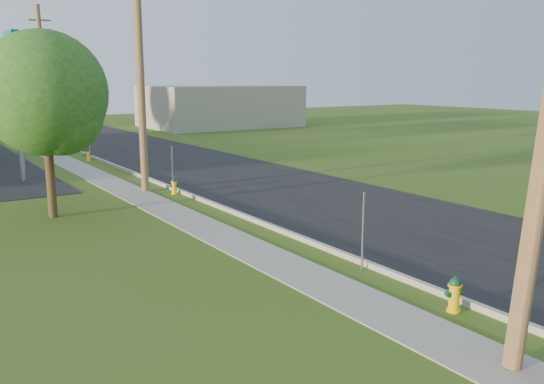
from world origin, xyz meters
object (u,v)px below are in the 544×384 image
Objects in this scene: tree_verge at (48,98)px; hydrant_near at (455,294)px; utility_pole_far at (44,77)px; price_pylon at (14,63)px; utility_pole_mid at (140,73)px; hydrant_far at (88,155)px; hydrant_mid at (174,186)px.

hydrant_near is (4.92, -13.14, -3.73)m from tree_verge.
tree_verge is at bearing -101.72° from utility_pole_far.
price_pylon is 8.87× the size of hydrant_near.
price_pylon is (-3.90, 5.50, 0.48)m from utility_pole_mid.
hydrant_near is 26.51m from hydrant_far.
tree_verge is at bearing -92.78° from price_pylon.
hydrant_far is (0.58, -7.36, -4.45)m from utility_pole_far.
tree_verge is 8.75× the size of hydrant_far.
tree_verge is at bearing 110.54° from hydrant_near.
utility_pole_mid is 6.76m from price_pylon.
utility_pole_mid is 1.53× the size of tree_verge.
utility_pole_far is at bearing 90.00° from utility_pole_mid.
utility_pole_mid reaches higher than utility_pole_far.
utility_pole_mid reaches higher than hydrant_mid.
utility_pole_mid is at bearing -93.13° from hydrant_far.
price_pylon is 8.50m from hydrant_far.
utility_pole_far is 21.18m from tree_verge.
tree_verge reaches higher than hydrant_mid.
utility_pole_mid is 18.00m from utility_pole_far.
hydrant_near is at bearing -90.64° from hydrant_mid.
hydrant_mid is (4.68, -6.75, -5.09)m from price_pylon.
utility_pole_mid is at bearing -54.66° from price_pylon.
hydrant_near is 14.62m from hydrant_mid.
utility_pole_far is (0.00, 18.00, -0.15)m from utility_pole_mid.
price_pylon is 9.67m from hydrant_mid.
utility_pole_far is 12.31× the size of hydrant_near.
utility_pole_mid reaches higher than hydrant_far.
hydrant_far is (4.48, 5.14, -5.08)m from price_pylon.
utility_pole_far reaches higher than hydrant_near.
tree_verge reaches higher than hydrant_far.
utility_pole_far reaches higher than tree_verge.
utility_pole_far reaches higher than hydrant_mid.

